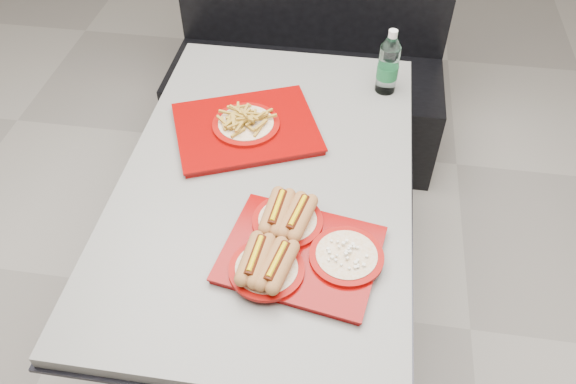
# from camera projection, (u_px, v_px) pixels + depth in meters

# --- Properties ---
(ground) EXTENTS (6.00, 6.00, 0.00)m
(ground) POSITION_uv_depth(u_px,v_px,m) (272.00, 304.00, 2.30)
(ground) COLOR #9E998E
(ground) RESTS_ON ground
(diner_table) EXTENTS (0.92, 1.42, 0.75)m
(diner_table) POSITION_uv_depth(u_px,v_px,m) (268.00, 209.00, 1.88)
(diner_table) COLOR black
(diner_table) RESTS_ON ground
(booth_bench) EXTENTS (1.30, 0.57, 1.35)m
(booth_bench) POSITION_uv_depth(u_px,v_px,m) (307.00, 70.00, 2.76)
(booth_bench) COLOR black
(booth_bench) RESTS_ON ground
(tray_near) EXTENTS (0.46, 0.40, 0.09)m
(tray_near) POSITION_uv_depth(u_px,v_px,m) (295.00, 247.00, 1.52)
(tray_near) COLOR #7C0403
(tray_near) RESTS_ON diner_table
(tray_far) EXTENTS (0.57, 0.51, 0.09)m
(tray_far) POSITION_uv_depth(u_px,v_px,m) (246.00, 126.00, 1.88)
(tray_far) COLOR #7C0403
(tray_far) RESTS_ON diner_table
(water_bottle) EXTENTS (0.08, 0.08, 0.24)m
(water_bottle) POSITION_uv_depth(u_px,v_px,m) (388.00, 65.00, 1.99)
(water_bottle) COLOR silver
(water_bottle) RESTS_ON diner_table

